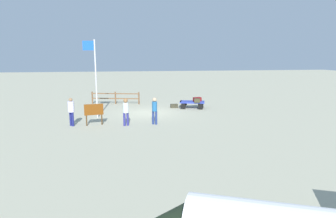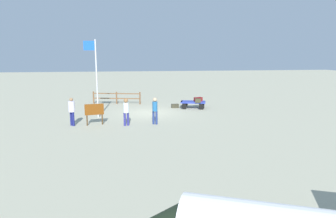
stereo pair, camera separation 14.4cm
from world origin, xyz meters
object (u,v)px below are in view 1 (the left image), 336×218
Objects in this scene: suitcase_maroon at (197,99)px; luggage_cart at (192,103)px; worker_lead at (126,110)px; signboard at (94,111)px; suitcase_olive at (174,106)px; flagpole at (94,73)px; suitcase_grey at (197,101)px; worker_supervisor at (71,109)px; worker_trailing at (155,109)px; suitcase_navy at (197,99)px.

luggage_cart is at bearing 12.03° from suitcase_maroon.
worker_lead reaches higher than signboard.
luggage_cart reaches higher than suitcase_olive.
flagpole is at bearing 18.57° from luggage_cart.
suitcase_grey is 9.87m from worker_supervisor.
flagpole reaches higher than worker_lead.
worker_trailing is at bearing 49.47° from suitcase_grey.
worker_trailing reaches higher than suitcase_maroon.
worker_supervisor reaches higher than worker_lead.
suitcase_grey is at bearing -154.81° from worker_supervisor.
suitcase_olive is 6.05m from worker_trailing.
suitcase_grey is 6.09m from worker_trailing.
suitcase_grey reaches higher than suitcase_maroon.
luggage_cart is 1.31× the size of worker_trailing.
worker_trailing is (3.95, 4.62, 0.28)m from suitcase_grey.
suitcase_navy is at bearing 66.20° from suitcase_maroon.
signboard is at bearing 32.07° from suitcase_maroon.
suitcase_olive is at bearing -10.09° from suitcase_navy.
suitcase_grey is 0.89× the size of suitcase_olive.
worker_supervisor reaches higher than suitcase_grey.
suitcase_maroon is at bearing -161.81° from flagpole.
worker_lead is at bearing 2.38° from worker_trailing.
worker_supervisor reaches higher than suitcase_maroon.
flagpole is (3.70, -2.70, 2.10)m from worker_trailing.
worker_trailing reaches higher than worker_lead.
worker_supervisor reaches higher than suitcase_olive.
signboard is at bearing 40.99° from suitcase_olive.
suitcase_navy is at bearing -148.18° from signboard.
suitcase_navy is 8.56m from flagpole.
suitcase_olive is 0.11× the size of flagpole.
flagpole is (7.65, 1.92, 2.37)m from suitcase_grey.
suitcase_grey is at bearing 73.49° from suitcase_navy.
luggage_cart is at bearing 165.34° from suitcase_olive.
suitcase_maroon is 9.22m from signboard.
worker_lead is 1.27× the size of signboard.
worker_trailing is (4.16, 5.28, 0.29)m from suitcase_maroon.
luggage_cart is at bearing -151.21° from worker_supervisor.
worker_lead reaches higher than suitcase_olive.
suitcase_olive is at bearing -8.00° from suitcase_maroon.
worker_lead is at bearing 44.06° from luggage_cart.
flagpole is (1.95, -2.77, 2.09)m from worker_lead.
signboard is (7.81, 4.90, 0.19)m from suitcase_maroon.
suitcase_olive is at bearing -154.57° from flagpole.
suitcase_olive is at bearing -112.36° from worker_trailing.
suitcase_maroon is (-0.48, -0.10, 0.27)m from luggage_cart.
suitcase_maroon is (-0.20, -0.66, -0.01)m from suitcase_grey.
suitcase_olive is at bearing -14.66° from luggage_cart.
suitcase_navy is at bearing -138.02° from worker_lead.
signboard reaches higher than suitcase_olive.
suitcase_olive is 0.34× the size of worker_supervisor.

